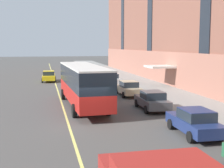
{
  "coord_description": "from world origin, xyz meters",
  "views": [
    {
      "loc": [
        -2.97,
        -20.27,
        5.22
      ],
      "look_at": [
        2.93,
        6.62,
        1.8
      ],
      "focal_mm": 50.0,
      "sensor_mm": 36.0,
      "label": 1
    }
  ],
  "objects_px": {
    "parked_car_champagne_2": "(128,88)",
    "taxi_cab": "(49,76)",
    "parked_car_white_3": "(111,79)",
    "parked_car_darkgray_7": "(152,100)",
    "parked_car_navy_1": "(195,122)",
    "parked_car_black_5": "(101,74)",
    "city_bus": "(83,83)"
  },
  "relations": [
    {
      "from": "parked_car_champagne_2",
      "to": "taxi_cab",
      "type": "bearing_deg",
      "value": 118.01
    },
    {
      "from": "parked_car_champagne_2",
      "to": "taxi_cab",
      "type": "xyz_separation_m",
      "value": [
        -7.88,
        14.82,
        0.0
      ]
    },
    {
      "from": "city_bus",
      "to": "taxi_cab",
      "type": "bearing_deg",
      "value": 97.28
    },
    {
      "from": "parked_car_white_3",
      "to": "parked_car_darkgray_7",
      "type": "xyz_separation_m",
      "value": [
        -0.18,
        -16.47,
        0.0
      ]
    },
    {
      "from": "parked_car_navy_1",
      "to": "parked_car_champagne_2",
      "type": "xyz_separation_m",
      "value": [
        0.03,
        14.68,
        -0.0
      ]
    },
    {
      "from": "parked_car_darkgray_7",
      "to": "parked_car_champagne_2",
      "type": "bearing_deg",
      "value": 89.75
    },
    {
      "from": "parked_car_black_5",
      "to": "parked_car_darkgray_7",
      "type": "height_order",
      "value": "same"
    },
    {
      "from": "city_bus",
      "to": "parked_car_black_5",
      "type": "bearing_deg",
      "value": 76.03
    },
    {
      "from": "parked_car_champagne_2",
      "to": "parked_car_white_3",
      "type": "distance_m",
      "value": 9.12
    },
    {
      "from": "parked_car_navy_1",
      "to": "parked_car_champagne_2",
      "type": "distance_m",
      "value": 14.68
    },
    {
      "from": "parked_car_black_5",
      "to": "taxi_cab",
      "type": "relative_size",
      "value": 0.94
    },
    {
      "from": "parked_car_black_5",
      "to": "parked_car_darkgray_7",
      "type": "relative_size",
      "value": 0.97
    },
    {
      "from": "city_bus",
      "to": "parked_car_white_3",
      "type": "bearing_deg",
      "value": 68.68
    },
    {
      "from": "parked_car_white_3",
      "to": "taxi_cab",
      "type": "relative_size",
      "value": 0.97
    },
    {
      "from": "parked_car_black_5",
      "to": "parked_car_darkgray_7",
      "type": "bearing_deg",
      "value": -90.43
    },
    {
      "from": "parked_car_navy_1",
      "to": "parked_car_white_3",
      "type": "height_order",
      "value": "same"
    },
    {
      "from": "city_bus",
      "to": "parked_car_navy_1",
      "type": "relative_size",
      "value": 2.69
    },
    {
      "from": "city_bus",
      "to": "parked_car_white_3",
      "type": "xyz_separation_m",
      "value": [
        5.5,
        14.09,
        -1.28
      ]
    },
    {
      "from": "city_bus",
      "to": "parked_car_navy_1",
      "type": "bearing_deg",
      "value": -61.27
    },
    {
      "from": "parked_car_darkgray_7",
      "to": "parked_car_black_5",
      "type": "bearing_deg",
      "value": 89.57
    },
    {
      "from": "parked_car_darkgray_7",
      "to": "parked_car_navy_1",
      "type": "bearing_deg",
      "value": -90.01
    },
    {
      "from": "parked_car_black_5",
      "to": "city_bus",
      "type": "bearing_deg",
      "value": -103.97
    },
    {
      "from": "parked_car_white_3",
      "to": "taxi_cab",
      "type": "xyz_separation_m",
      "value": [
        -8.03,
        5.7,
        0.0
      ]
    },
    {
      "from": "parked_car_white_3",
      "to": "parked_car_champagne_2",
      "type": "bearing_deg",
      "value": -90.91
    },
    {
      "from": "taxi_cab",
      "to": "parked_car_black_5",
      "type": "bearing_deg",
      "value": 16.29
    },
    {
      "from": "parked_car_darkgray_7",
      "to": "taxi_cab",
      "type": "height_order",
      "value": "same"
    },
    {
      "from": "parked_car_white_3",
      "to": "parked_car_darkgray_7",
      "type": "height_order",
      "value": "same"
    },
    {
      "from": "parked_car_champagne_2",
      "to": "taxi_cab",
      "type": "height_order",
      "value": "same"
    },
    {
      "from": "parked_car_white_3",
      "to": "parked_car_black_5",
      "type": "distance_m",
      "value": 8.05
    },
    {
      "from": "parked_car_white_3",
      "to": "parked_car_darkgray_7",
      "type": "distance_m",
      "value": 16.47
    },
    {
      "from": "parked_car_champagne_2",
      "to": "parked_car_black_5",
      "type": "bearing_deg",
      "value": 89.49
    },
    {
      "from": "city_bus",
      "to": "parked_car_black_5",
      "type": "distance_m",
      "value": 22.85
    }
  ]
}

